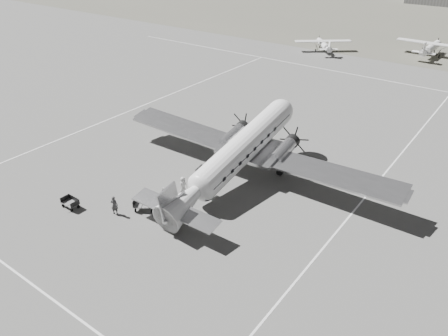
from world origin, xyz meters
TOP-DOWN VIEW (x-y plane):
  - ground at (0.00, 0.00)m, footprint 260.00×260.00m
  - taxi_line_near at (0.00, -14.00)m, footprint 60.00×0.15m
  - taxi_line_right at (12.00, 0.00)m, footprint 0.15×80.00m
  - taxi_line_left at (-18.00, 10.00)m, footprint 0.15×60.00m
  - taxi_line_horizon at (0.00, 40.00)m, footprint 90.00×0.15m
  - dc3_airliner at (1.94, 4.07)m, footprint 27.90×19.53m
  - light_plane_left at (-11.37, 49.82)m, footprint 12.87×12.59m
  - light_plane_right at (4.80, 57.50)m, footprint 12.30×10.08m
  - baggage_cart_near at (-1.46, -3.93)m, footprint 2.08×1.92m
  - baggage_cart_far at (-6.44, -7.20)m, footprint 1.46×1.05m
  - ground_crew at (-2.90, -5.68)m, footprint 0.68×0.59m
  - ramp_agent at (-0.66, -2.42)m, footprint 0.63×0.79m
  - passenger at (-0.69, -0.17)m, footprint 0.50×0.74m

SIDE VIEW (x-z plane):
  - ground at x=0.00m, z-range 0.00..0.00m
  - taxi_line_near at x=0.00m, z-range 0.00..0.01m
  - taxi_line_right at x=12.00m, z-range 0.00..0.01m
  - taxi_line_left at x=-18.00m, z-range 0.00..0.01m
  - taxi_line_horizon at x=0.00m, z-range 0.00..0.01m
  - baggage_cart_far at x=-6.44m, z-range 0.00..0.82m
  - baggage_cart_near at x=-1.46m, z-range 0.00..0.96m
  - passenger at x=-0.69m, z-range 0.00..1.46m
  - ramp_agent at x=-0.66m, z-range 0.00..1.56m
  - ground_crew at x=-2.90m, z-range 0.00..1.59m
  - light_plane_left at x=-11.37m, z-range 0.00..2.07m
  - light_plane_right at x=4.80m, z-range 0.00..2.50m
  - dc3_airliner at x=1.94m, z-range 0.00..5.27m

